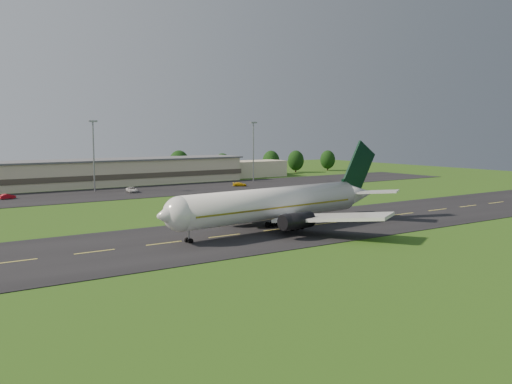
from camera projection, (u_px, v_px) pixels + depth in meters
ground at (225, 236)px, 94.96m from camera, size 360.00×360.00×0.00m
taxiway at (225, 236)px, 94.96m from camera, size 220.00×30.00×0.10m
apron at (86, 195)px, 154.03m from camera, size 260.00×30.00×0.10m
airliner at (276, 204)px, 100.51m from camera, size 51.25×41.96×15.57m
terminal at (82, 174)px, 177.03m from camera, size 145.00×16.00×8.40m
light_mast_centre at (93, 147)px, 162.02m from camera, size 2.40×1.20×20.35m
light_mast_east at (253, 144)px, 192.89m from camera, size 2.40×1.20×20.35m
tree_line at (154, 166)px, 201.21m from camera, size 197.38×9.03×10.28m
service_vehicle_b at (7, 196)px, 145.27m from camera, size 4.26×2.41×1.33m
service_vehicle_c at (132, 190)px, 160.97m from camera, size 3.30×5.75×1.51m
service_vehicle_d at (240, 184)px, 178.01m from camera, size 4.66×3.77×1.27m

